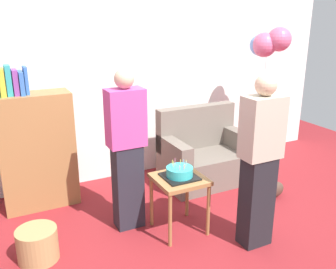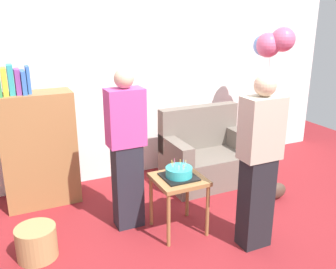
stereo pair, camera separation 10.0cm
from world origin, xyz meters
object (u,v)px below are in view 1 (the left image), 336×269
at_px(bookshelf, 36,149).
at_px(wicker_basket, 38,245).
at_px(handbag, 274,190).
at_px(balloon_bunch, 269,43).
at_px(person_blowing_candles, 127,150).
at_px(person_holding_cake, 260,162).
at_px(side_table, 179,186).
at_px(couch, 204,156).
at_px(birthday_cake, 180,173).

xyz_separation_m(bookshelf, wicker_basket, (-0.20, -1.04, -0.53)).
distance_m(handbag, balloon_bunch, 1.85).
xyz_separation_m(person_blowing_candles, handbag, (1.76, -0.21, -0.73)).
bearing_deg(person_holding_cake, side_table, -19.24).
height_order(couch, person_blowing_candles, person_blowing_candles).
bearing_deg(handbag, bookshelf, 156.68).
relative_size(wicker_basket, balloon_bunch, 0.19).
bearing_deg(side_table, couch, 46.80).
height_order(couch, handbag, couch).
bearing_deg(birthday_cake, person_blowing_candles, 143.13).
bearing_deg(balloon_bunch, birthday_cake, -153.73).
xyz_separation_m(side_table, person_holding_cake, (0.54, -0.52, 0.34)).
distance_m(side_table, person_holding_cake, 0.82).
xyz_separation_m(side_table, balloon_bunch, (1.74, 0.86, 1.25)).
xyz_separation_m(person_blowing_candles, wicker_basket, (-0.94, -0.17, -0.68)).
xyz_separation_m(birthday_cake, balloon_bunch, (1.74, 0.86, 1.11)).
height_order(person_blowing_candles, person_holding_cake, same).
distance_m(birthday_cake, wicker_basket, 1.45).
height_order(bookshelf, handbag, bookshelf).
xyz_separation_m(side_table, wicker_basket, (-1.36, 0.14, -0.34)).
relative_size(couch, side_table, 1.89).
bearing_deg(side_table, birthday_cake, 70.76).
distance_m(person_blowing_candles, person_holding_cake, 1.27).
xyz_separation_m(couch, birthday_cake, (-0.85, -0.91, 0.29)).
xyz_separation_m(couch, handbag, (0.49, -0.80, -0.24)).
relative_size(bookshelf, person_blowing_candles, 0.99).
bearing_deg(birthday_cake, wicker_basket, 173.96).
distance_m(couch, wicker_basket, 2.34).
relative_size(side_table, person_blowing_candles, 0.36).
xyz_separation_m(person_blowing_candles, person_holding_cake, (0.96, -0.83, 0.00)).
distance_m(birthday_cake, handbag, 1.45).
height_order(bookshelf, person_holding_cake, person_holding_cake).
xyz_separation_m(person_holding_cake, handbag, (0.81, 0.63, -0.73)).
relative_size(bookshelf, person_holding_cake, 0.99).
height_order(person_holding_cake, balloon_bunch, balloon_bunch).
bearing_deg(balloon_bunch, handbag, -118.03).
bearing_deg(person_blowing_candles, bookshelf, 128.12).
xyz_separation_m(bookshelf, person_holding_cake, (1.70, -1.70, 0.15)).
height_order(bookshelf, person_blowing_candles, person_blowing_candles).
distance_m(couch, person_blowing_candles, 1.48).
relative_size(couch, handbag, 3.93).
height_order(side_table, person_blowing_candles, person_blowing_candles).
bearing_deg(handbag, couch, 121.68).
xyz_separation_m(couch, side_table, (-0.85, -0.91, 0.15)).
xyz_separation_m(person_blowing_candles, balloon_bunch, (2.16, 0.55, 0.91)).
distance_m(birthday_cake, person_blowing_candles, 0.56).
bearing_deg(balloon_bunch, person_blowing_candles, -165.84).
height_order(bookshelf, wicker_basket, bookshelf).
distance_m(side_table, wicker_basket, 1.41).
bearing_deg(person_holding_cake, bookshelf, -20.37).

